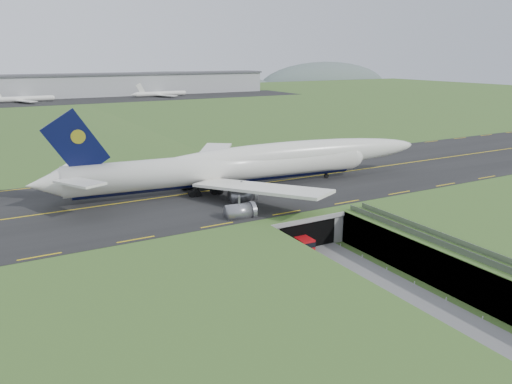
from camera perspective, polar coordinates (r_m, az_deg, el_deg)
ground at (r=85.62m, az=8.97°, el=-8.24°), size 900.00×900.00×0.00m
airfield_deck at (r=84.47m, az=9.06°, el=-6.38°), size 800.00×800.00×6.00m
trench_road at (r=80.39m, az=12.30°, el=-9.97°), size 12.00×75.00×0.20m
taxiway at (r=109.89m, az=-1.50°, el=0.66°), size 800.00×44.00×0.18m
tunnel_portal at (r=97.15m, az=2.99°, el=-3.05°), size 17.00×22.30×6.00m
guideway at (r=78.93m, az=24.24°, el=-7.39°), size 3.00×53.00×7.05m
jumbo_jet at (r=108.27m, az=-0.75°, el=3.20°), size 88.76×57.86×19.23m
shuttle_tram at (r=90.24m, az=4.90°, el=-5.75°), size 2.86×7.04×2.86m
cargo_terminal at (r=364.43m, az=-21.84°, el=11.19°), size 320.00×67.00×15.60m
distant_hills at (r=505.56m, az=-16.40°, el=10.50°), size 700.00×91.00×60.00m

